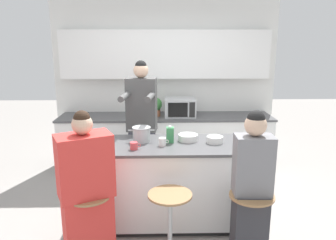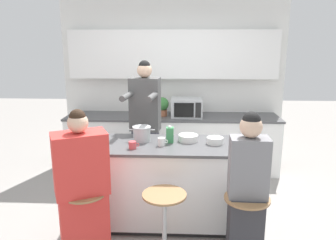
{
  "view_description": "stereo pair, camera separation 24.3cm",
  "coord_description": "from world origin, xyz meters",
  "views": [
    {
      "loc": [
        -0.08,
        -3.42,
        2.04
      ],
      "look_at": [
        0.0,
        0.07,
        1.19
      ],
      "focal_mm": 35.0,
      "sensor_mm": 36.0,
      "label": 1
    },
    {
      "loc": [
        0.16,
        -3.41,
        2.04
      ],
      "look_at": [
        0.0,
        0.07,
        1.19
      ],
      "focal_mm": 35.0,
      "sensor_mm": 36.0,
      "label": 2
    }
  ],
  "objects": [
    {
      "name": "banana_bunch",
      "position": [
        -0.82,
        -0.17,
        0.96
      ],
      "size": [
        0.15,
        0.11,
        0.05
      ],
      "color": "yellow",
      "rests_on": "kitchen_island"
    },
    {
      "name": "person_seated_near",
      "position": [
        0.75,
        -0.68,
        0.68
      ],
      "size": [
        0.35,
        0.27,
        1.45
      ],
      "rotation": [
        0.0,
        0.0,
        -0.03
      ],
      "color": "#333338",
      "rests_on": "ground_plane"
    },
    {
      "name": "wall_back",
      "position": [
        0.0,
        1.89,
        1.54
      ],
      "size": [
        3.57,
        0.22,
        2.7
      ],
      "color": "silver",
      "rests_on": "ground_plane"
    },
    {
      "name": "bar_stool_center",
      "position": [
        0.0,
        -0.67,
        0.39
      ],
      "size": [
        0.41,
        0.41,
        0.67
      ],
      "color": "#997047",
      "rests_on": "ground_plane"
    },
    {
      "name": "potted_plant",
      "position": [
        -0.16,
        1.58,
        1.05
      ],
      "size": [
        0.21,
        0.21,
        0.29
      ],
      "color": "#A86042",
      "rests_on": "back_counter"
    },
    {
      "name": "coffee_cup_near",
      "position": [
        -0.36,
        -0.18,
        0.98
      ],
      "size": [
        0.11,
        0.08,
        0.08
      ],
      "color": "#DB4C51",
      "rests_on": "kitchen_island"
    },
    {
      "name": "juice_carton",
      "position": [
        0.02,
        0.05,
        1.03
      ],
      "size": [
        0.08,
        0.08,
        0.19
      ],
      "color": "#38844C",
      "rests_on": "kitchen_island"
    },
    {
      "name": "person_wrapped_blanket",
      "position": [
        -0.76,
        -0.68,
        0.69
      ],
      "size": [
        0.55,
        0.46,
        1.46
      ],
      "rotation": [
        0.0,
        0.0,
        0.44
      ],
      "color": "red",
      "rests_on": "ground_plane"
    },
    {
      "name": "kitchen_island",
      "position": [
        0.0,
        0.0,
        0.47
      ],
      "size": [
        1.86,
        0.75,
        0.94
      ],
      "color": "black",
      "rests_on": "ground_plane"
    },
    {
      "name": "bar_stool_rightmost",
      "position": [
        0.74,
        -0.71,
        0.39
      ],
      "size": [
        0.41,
        0.41,
        0.67
      ],
      "color": "#997047",
      "rests_on": "ground_plane"
    },
    {
      "name": "coffee_cup_far",
      "position": [
        -0.06,
        -0.07,
        0.98
      ],
      "size": [
        0.11,
        0.08,
        0.09
      ],
      "color": "white",
      "rests_on": "kitchen_island"
    },
    {
      "name": "fruit_bowl",
      "position": [
        0.23,
        0.11,
        0.97
      ],
      "size": [
        0.22,
        0.22,
        0.07
      ],
      "color": "white",
      "rests_on": "kitchen_island"
    },
    {
      "name": "microwave",
      "position": [
        0.22,
        1.54,
        1.03
      ],
      "size": [
        0.47,
        0.38,
        0.28
      ],
      "color": "#B2B5B7",
      "rests_on": "back_counter"
    },
    {
      "name": "mixing_bowl_steel",
      "position": [
        0.52,
        0.03,
        0.97
      ],
      "size": [
        0.18,
        0.18,
        0.07
      ],
      "color": "white",
      "rests_on": "kitchen_island"
    },
    {
      "name": "ground_plane",
      "position": [
        0.0,
        0.0,
        0.0
      ],
      "size": [
        16.0,
        16.0,
        0.0
      ],
      "primitive_type": "plane",
      "color": "gray"
    },
    {
      "name": "back_counter",
      "position": [
        0.0,
        1.58,
        0.44
      ],
      "size": [
        3.32,
        0.66,
        0.89
      ],
      "color": "white",
      "rests_on": "ground_plane"
    },
    {
      "name": "person_cooking",
      "position": [
        -0.32,
        0.68,
        0.9
      ],
      "size": [
        0.44,
        0.63,
        1.8
      ],
      "rotation": [
        0.0,
        0.0,
        -0.12
      ],
      "color": "#383842",
      "rests_on": "ground_plane"
    },
    {
      "name": "bar_stool_leftmost",
      "position": [
        -0.74,
        -0.67,
        0.39
      ],
      "size": [
        0.41,
        0.41,
        0.67
      ],
      "color": "#997047",
      "rests_on": "ground_plane"
    },
    {
      "name": "cooking_pot",
      "position": [
        -0.3,
        0.1,
        1.02
      ],
      "size": [
        0.29,
        0.21,
        0.17
      ],
      "color": "#B7BABC",
      "rests_on": "kitchen_island"
    }
  ]
}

